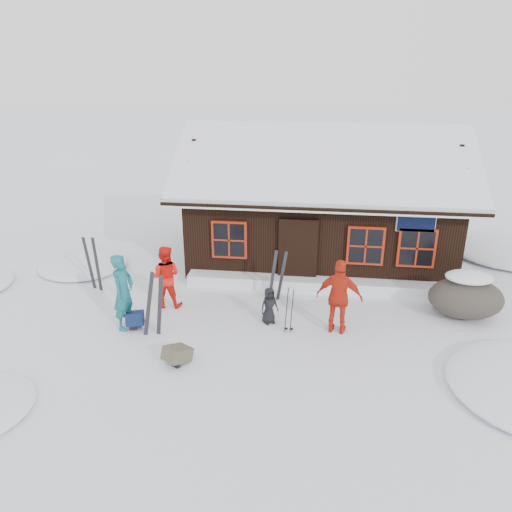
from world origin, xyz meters
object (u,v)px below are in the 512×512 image
Objects in this scene: skier_orange_right at (339,297)px; skier_crouched at (269,306)px; boulder at (466,297)px; skier_teal at (123,292)px; backpack_blue at (135,321)px; backpack_olive at (178,357)px; ski_poles at (289,311)px; ski_pair_left at (154,305)px; skier_orange_left at (165,277)px.

skier_orange_right reaches higher than skier_crouched.
skier_orange_right reaches higher than boulder.
skier_teal is 0.84m from backpack_blue.
backpack_olive is at bearing 37.20° from skier_orange_right.
skier_orange_right is 1.56× the size of ski_poles.
skier_crouched is 2.84m from ski_pair_left.
ski_pair_left is 2.95× the size of backpack_blue.
boulder is 4.68m from ski_poles.
ski_pair_left is (-4.36, -0.72, -0.14)m from skier_orange_right.
ski_pair_left is at bearing 158.42° from backpack_olive.
skier_orange_right is 3.28× the size of backpack_blue.
skier_orange_left is 1.78× the size of skier_crouched.
ski_poles is at bearing 16.93° from ski_pair_left.
skier_teal is 3.36× the size of backpack_blue.
skier_crouched is at bearing 26.58° from ski_pair_left.
skier_orange_left is 0.91× the size of skier_orange_right.
skier_teal reaches higher than skier_crouched.
ski_pair_left is at bearing -169.79° from ski_poles.
skier_orange_left is at bearing -19.91° from skier_teal.
skier_orange_left is (0.67, 1.26, -0.11)m from skier_teal.
skier_crouched is 0.51× the size of boulder.
ski_poles is (-4.47, -1.39, 0.01)m from boulder.
ski_poles reaches higher than boulder.
skier_teal is 1.02× the size of skier_orange_right.
skier_crouched is 2.76m from backpack_olive.
skier_teal is 1.14× the size of ski_pair_left.
skier_orange_right reaches higher than backpack_olive.
boulder reaches higher than backpack_olive.
skier_teal reaches higher than skier_orange_right.
boulder reaches higher than backpack_blue.
skier_orange_right is 1.79m from skier_crouched.
skier_orange_left is 2.97× the size of backpack_blue.
ski_poles reaches higher than skier_crouched.
ski_pair_left is at bearing -165.62° from boulder.
ski_pair_left is (0.20, -1.55, -0.05)m from skier_orange_left.
boulder is at bearing -6.79° from backpack_blue.
skier_crouched is (2.85, -0.59, -0.38)m from skier_orange_left.
skier_orange_left is 1.56m from ski_pair_left.
backpack_olive is (-3.53, -1.81, -0.79)m from skier_orange_right.
ski_poles is at bearing -70.57° from skier_crouched.
skier_orange_right reaches higher than skier_orange_left.
skier_orange_right reaches higher than backpack_blue.
skier_orange_right is at bearing 16.13° from ski_pair_left.
ski_pair_left is (-7.65, -1.96, 0.25)m from boulder.
skier_orange_right is at bearing -42.11° from skier_crouched.
boulder is 3.31× the size of backpack_olive.
backpack_olive is (-2.34, -1.66, -0.42)m from ski_poles.
skier_orange_left is 3.02× the size of backpack_olive.
ski_poles is at bearing -162.75° from boulder.
boulder is at bearing -22.95° from skier_crouched.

